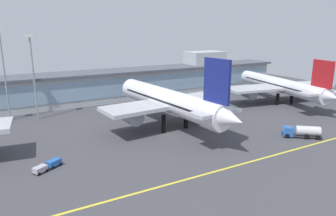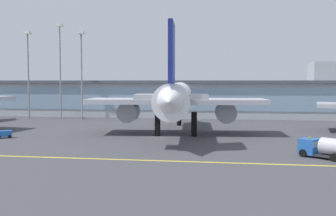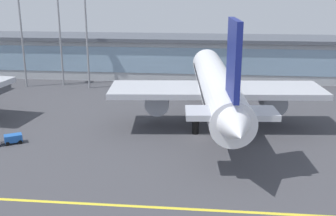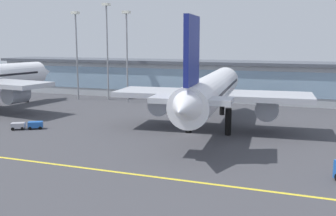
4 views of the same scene
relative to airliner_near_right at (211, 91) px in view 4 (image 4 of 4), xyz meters
name	(u,v)px [view 4 (image 4 of 4)]	position (x,y,z in m)	size (l,w,h in m)	color
ground_plane	(187,135)	(-2.87, -5.30, -7.23)	(206.34, 206.34, 0.00)	#424247
taxiway_centreline_stripe	(134,174)	(-2.87, -27.30, -7.23)	(165.07, 0.50, 0.01)	yellow
terminal_building	(243,80)	(-0.80, 39.14, -1.41)	(150.39, 14.00, 16.00)	#ADB2B7
airliner_near_right	(211,91)	(0.00, 0.00, 0.00)	(36.26, 51.32, 19.73)	black
baggage_tug_near	(28,125)	(-32.32, -11.19, -6.44)	(5.59, 4.22, 1.40)	black
apron_light_mast_west	(76,43)	(-44.86, 25.31, 8.57)	(1.80, 1.80, 24.26)	gray
apron_light_mast_centre	(127,43)	(-29.40, 25.37, 8.46)	(1.80, 1.80, 24.05)	gray
apron_light_mast_east	(107,38)	(-36.56, 27.72, 9.77)	(1.80, 1.80, 26.44)	gray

